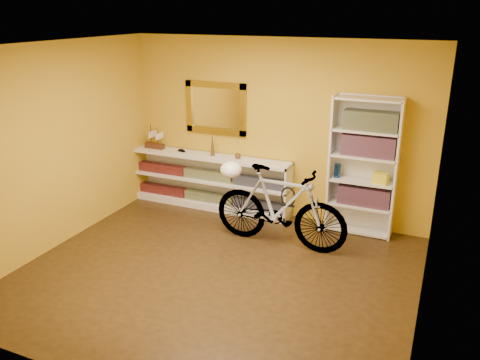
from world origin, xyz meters
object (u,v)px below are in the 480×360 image
at_px(helmet, 231,170).
at_px(console_unit, 210,181).
at_px(bicycle, 280,207).
at_px(bookcase, 363,167).

bearing_deg(helmet, console_unit, 132.79).
relative_size(console_unit, bicycle, 1.42).
bearing_deg(bicycle, bookcase, -45.22).
bearing_deg(bookcase, console_unit, -179.38).
bearing_deg(bookcase, helmet, -152.83).
relative_size(bicycle, helmet, 6.36).
bearing_deg(bicycle, helmet, 90.00).
height_order(bicycle, helmet, bicycle).
relative_size(console_unit, helmet, 9.01).
xyz_separation_m(console_unit, bicycle, (1.43, -0.80, 0.11)).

